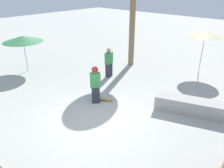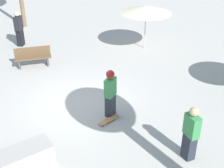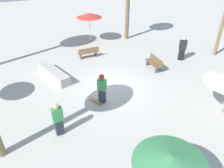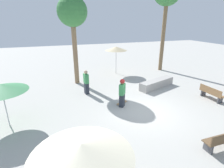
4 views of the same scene
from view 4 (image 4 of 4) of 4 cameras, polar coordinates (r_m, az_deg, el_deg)
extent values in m
plane|color=#B2AFA8|center=(10.15, 10.63, -8.81)|extent=(60.00, 60.00, 0.00)
cube|color=#282D38|center=(10.37, 3.27, -5.39)|extent=(0.44, 0.43, 0.78)
cube|color=#388C4C|center=(10.08, 3.35, -1.74)|extent=(0.51, 0.49, 0.64)
sphere|color=tan|center=(9.93, 3.41, 0.67)|extent=(0.25, 0.25, 0.25)
sphere|color=maroon|center=(9.92, 3.41, 0.85)|extent=(0.28, 0.28, 0.28)
cube|color=#B7844C|center=(10.86, 3.26, -6.09)|extent=(0.54, 0.80, 0.02)
cylinder|color=silver|center=(11.09, 3.77, -5.70)|extent=(0.05, 0.06, 0.05)
cylinder|color=silver|center=(11.00, 4.44, -5.97)|extent=(0.05, 0.06, 0.05)
cylinder|color=silver|center=(10.76, 2.04, -6.54)|extent=(0.05, 0.06, 0.05)
cylinder|color=silver|center=(10.66, 2.72, -6.82)|extent=(0.05, 0.06, 0.05)
cube|color=#A8A39E|center=(13.74, 14.38, 0.13)|extent=(1.72, 3.25, 0.61)
cube|color=#47474C|center=(13.43, 27.67, -2.57)|extent=(0.10, 0.40, 0.40)
cube|color=#47474C|center=(12.73, 31.77, -4.51)|extent=(0.10, 0.40, 0.40)
cube|color=olive|center=(12.99, 29.83, -2.61)|extent=(1.62, 0.50, 0.05)
cube|color=olive|center=(12.76, 29.43, -1.82)|extent=(1.60, 0.10, 0.40)
cube|color=#47474C|center=(8.13, 28.90, -17.64)|extent=(0.40, 0.08, 0.40)
cube|color=brown|center=(8.43, 32.15, -15.00)|extent=(0.44, 1.60, 0.05)
cone|color=beige|center=(4.37, -9.96, -20.55)|extent=(2.51, 2.51, 0.35)
cylinder|color=#B7B7BC|center=(16.70, 1.33, 7.53)|extent=(0.05, 0.05, 2.44)
cone|color=#C6B289|center=(16.49, 1.36, 11.50)|extent=(2.03, 2.03, 0.36)
cylinder|color=#B7B7BC|center=(9.70, -31.45, -6.32)|extent=(0.05, 0.05, 2.03)
cone|color=#387F4C|center=(9.37, -32.50, -1.01)|extent=(2.31, 2.31, 0.35)
cylinder|color=#896B4C|center=(14.02, -11.94, 10.29)|extent=(0.36, 0.36, 5.13)
sphere|color=#387A3D|center=(13.85, -12.86, 22.14)|extent=(2.18, 2.18, 2.18)
cylinder|color=brown|center=(18.36, 16.36, 15.00)|extent=(0.37, 0.37, 6.93)
cube|color=#282D38|center=(12.27, -8.30, -1.40)|extent=(0.39, 0.30, 0.79)
cube|color=#388C4C|center=(12.03, -8.47, 1.79)|extent=(0.49, 0.32, 0.65)
sphere|color=tan|center=(11.90, -8.58, 3.86)|extent=(0.26, 0.26, 0.26)
camera|label=1|loc=(10.28, 57.86, 11.80)|focal=35.00mm
camera|label=2|loc=(18.29, -0.24, 24.36)|focal=50.00mm
camera|label=3|loc=(13.29, -49.28, 24.05)|focal=35.00mm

